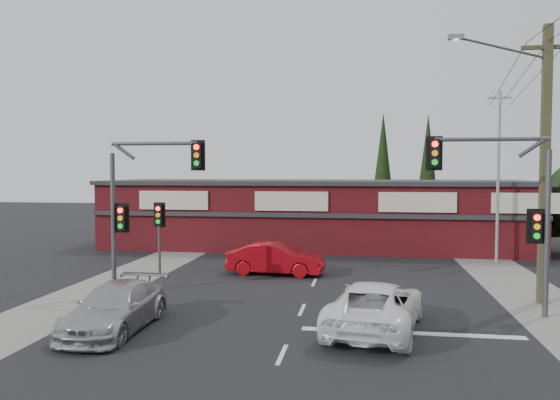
# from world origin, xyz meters

# --- Properties ---
(ground) EXTENTS (120.00, 120.00, 0.00)m
(ground) POSITION_xyz_m (0.00, 0.00, 0.00)
(ground) COLOR black
(ground) RESTS_ON ground
(road_strip) EXTENTS (14.00, 70.00, 0.01)m
(road_strip) POSITION_xyz_m (0.00, 5.00, 0.01)
(road_strip) COLOR black
(road_strip) RESTS_ON ground
(verge_left) EXTENTS (3.00, 70.00, 0.02)m
(verge_left) POSITION_xyz_m (-8.50, 5.00, 0.01)
(verge_left) COLOR gray
(verge_left) RESTS_ON ground
(verge_right) EXTENTS (3.00, 70.00, 0.02)m
(verge_right) POSITION_xyz_m (8.50, 5.00, 0.01)
(verge_right) COLOR gray
(verge_right) RESTS_ON ground
(stop_line) EXTENTS (6.50, 0.35, 0.01)m
(stop_line) POSITION_xyz_m (3.50, -1.50, 0.01)
(stop_line) COLOR silver
(stop_line) RESTS_ON ground
(white_suv) EXTENTS (3.35, 5.70, 1.49)m
(white_suv) POSITION_xyz_m (2.46, -1.32, 0.74)
(white_suv) COLOR white
(white_suv) RESTS_ON ground
(silver_suv) EXTENTS (1.94, 4.77, 1.38)m
(silver_suv) POSITION_xyz_m (-5.29, -2.51, 0.69)
(silver_suv) COLOR #AFB2B5
(silver_suv) RESTS_ON ground
(red_sedan) EXTENTS (4.58, 1.86, 1.48)m
(red_sedan) POSITION_xyz_m (-1.94, 7.06, 0.74)
(red_sedan) COLOR #9F0911
(red_sedan) RESTS_ON ground
(lane_dashes) EXTENTS (0.12, 57.82, 0.01)m
(lane_dashes) POSITION_xyz_m (0.00, 10.11, 0.01)
(lane_dashes) COLOR silver
(lane_dashes) RESTS_ON ground
(shop_building) EXTENTS (27.30, 8.40, 4.22)m
(shop_building) POSITION_xyz_m (-0.99, 16.99, 2.13)
(shop_building) COLOR #430D12
(shop_building) RESTS_ON ground
(conifer_near) EXTENTS (1.80, 1.80, 9.25)m
(conifer_near) POSITION_xyz_m (3.50, 24.00, 5.48)
(conifer_near) COLOR #2D2116
(conifer_near) RESTS_ON ground
(conifer_far) EXTENTS (1.80, 1.80, 9.25)m
(conifer_far) POSITION_xyz_m (7.00, 26.00, 5.48)
(conifer_far) COLOR #2D2116
(conifer_far) RESTS_ON ground
(traffic_mast_left) EXTENTS (3.77, 0.27, 5.97)m
(traffic_mast_left) POSITION_xyz_m (-6.43, 2.00, 3.93)
(traffic_mast_left) COLOR #47494C
(traffic_mast_left) RESTS_ON ground
(traffic_mast_right) EXTENTS (3.96, 0.27, 5.97)m
(traffic_mast_right) POSITION_xyz_m (6.86, 1.00, 3.95)
(traffic_mast_right) COLOR #47494C
(traffic_mast_right) RESTS_ON ground
(pedestal_signal) EXTENTS (0.55, 0.27, 3.38)m
(pedestal_signal) POSITION_xyz_m (-7.20, 6.01, 2.41)
(pedestal_signal) COLOR #47494C
(pedestal_signal) RESTS_ON ground
(utility_pole) EXTENTS (4.38, 0.59, 10.00)m
(utility_pole) POSITION_xyz_m (8.36, 2.99, 5.40)
(utility_pole) COLOR #4A472A
(utility_pole) RESTS_ON ground
(steel_pole) EXTENTS (1.20, 0.16, 9.00)m
(steel_pole) POSITION_xyz_m (9.00, 12.00, 4.70)
(steel_pole) COLOR gray
(steel_pole) RESTS_ON ground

